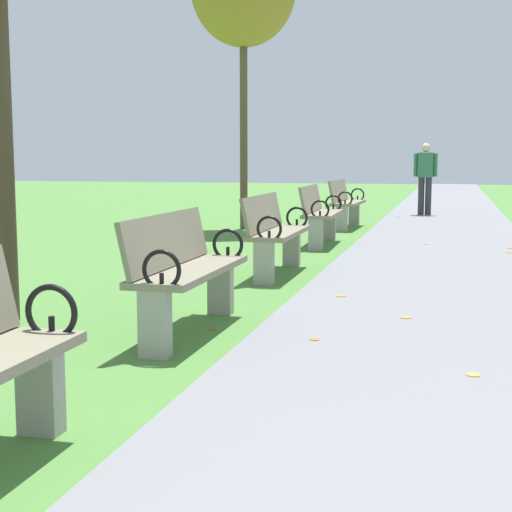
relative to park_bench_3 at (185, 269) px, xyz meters
The scene contains 7 objects.
paved_walkway 12.30m from the park_bench_3, 81.57° to the left, with size 2.60×44.00×0.02m, color slate.
park_bench_3 is the anchor object (origin of this frame).
park_bench_4 3.01m from the park_bench_3, 90.00° to the left, with size 0.48×1.60×0.90m.
park_bench_5 6.06m from the park_bench_3, 90.00° to the left, with size 0.51×1.61×0.90m.
park_bench_6 8.99m from the park_bench_3, 90.00° to the left, with size 0.51×1.61×0.90m.
pedestrian_walking 12.66m from the park_bench_3, 83.97° to the left, with size 0.53×0.23×1.62m.
scattered_leaves 2.48m from the park_bench_3, 60.10° to the left, with size 4.48×18.80×0.02m.
Camera 1 is at (1.41, 0.47, 1.31)m, focal length 53.96 mm.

